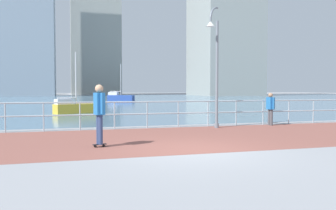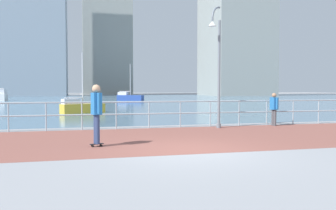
{
  "view_description": "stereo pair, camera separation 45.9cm",
  "coord_description": "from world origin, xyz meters",
  "px_view_note": "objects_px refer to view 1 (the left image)",
  "views": [
    {
      "loc": [
        -3.27,
        -9.07,
        1.69
      ],
      "look_at": [
        0.28,
        3.4,
        1.1
      ],
      "focal_mm": 37.7,
      "sensor_mm": 36.0,
      "label": 1
    },
    {
      "loc": [
        -2.83,
        -9.19,
        1.69
      ],
      "look_at": [
        0.28,
        3.4,
        1.1
      ],
      "focal_mm": 37.7,
      "sensor_mm": 36.0,
      "label": 2
    }
  ],
  "objects_px": {
    "skateboarder": "(99,109)",
    "sailboat_yellow": "(75,107)",
    "lamppost": "(215,61)",
    "sailboat_navy": "(120,97)",
    "bystander": "(270,106)"
  },
  "relations": [
    {
      "from": "skateboarder",
      "to": "sailboat_yellow",
      "type": "xyz_separation_m",
      "value": [
        -0.42,
        14.97,
        -0.69
      ]
    },
    {
      "from": "lamppost",
      "to": "sailboat_navy",
      "type": "bearing_deg",
      "value": 88.22
    },
    {
      "from": "bystander",
      "to": "sailboat_yellow",
      "type": "xyz_separation_m",
      "value": [
        -8.59,
        10.91,
        -0.47
      ]
    },
    {
      "from": "lamppost",
      "to": "sailboat_yellow",
      "type": "height_order",
      "value": "lamppost"
    },
    {
      "from": "lamppost",
      "to": "bystander",
      "type": "bearing_deg",
      "value": 6.73
    },
    {
      "from": "lamppost",
      "to": "sailboat_yellow",
      "type": "xyz_separation_m",
      "value": [
        -5.64,
        11.26,
        -2.48
      ]
    },
    {
      "from": "sailboat_navy",
      "to": "sailboat_yellow",
      "type": "height_order",
      "value": "sailboat_navy"
    },
    {
      "from": "sailboat_yellow",
      "to": "lamppost",
      "type": "bearing_deg",
      "value": -63.39
    },
    {
      "from": "skateboarder",
      "to": "bystander",
      "type": "distance_m",
      "value": 9.12
    },
    {
      "from": "sailboat_navy",
      "to": "sailboat_yellow",
      "type": "xyz_separation_m",
      "value": [
        -6.77,
        -25.22,
        -0.1
      ]
    },
    {
      "from": "sailboat_yellow",
      "to": "skateboarder",
      "type": "bearing_deg",
      "value": -88.4
    },
    {
      "from": "skateboarder",
      "to": "lamppost",
      "type": "bearing_deg",
      "value": 35.36
    },
    {
      "from": "skateboarder",
      "to": "sailboat_navy",
      "type": "relative_size",
      "value": 0.34
    },
    {
      "from": "bystander",
      "to": "sailboat_yellow",
      "type": "height_order",
      "value": "sailboat_yellow"
    },
    {
      "from": "lamppost",
      "to": "bystander",
      "type": "distance_m",
      "value": 3.58
    }
  ]
}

